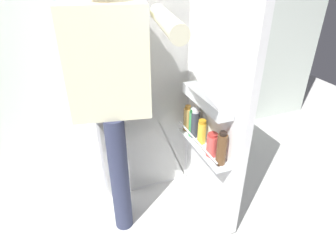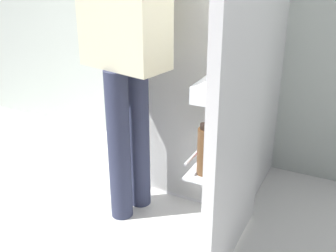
# 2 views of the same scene
# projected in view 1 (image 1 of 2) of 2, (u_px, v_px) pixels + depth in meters

# --- Properties ---
(ground_plane) EXTENTS (6.56, 6.56, 0.00)m
(ground_plane) POSITION_uv_depth(u_px,v_px,m) (159.00, 208.00, 2.16)
(ground_plane) COLOR silver
(kitchen_wall) EXTENTS (4.40, 0.10, 2.52)m
(kitchen_wall) POSITION_uv_depth(u_px,v_px,m) (116.00, 12.00, 2.27)
(kitchen_wall) COLOR beige
(kitchen_wall) RESTS_ON ground_plane
(refrigerator) EXTENTS (0.74, 1.29, 1.70)m
(refrigerator) POSITION_uv_depth(u_px,v_px,m) (137.00, 78.00, 2.15)
(refrigerator) COLOR white
(refrigerator) RESTS_ON ground_plane
(person) EXTENTS (0.56, 0.80, 1.69)m
(person) POSITION_uv_depth(u_px,v_px,m) (112.00, 84.00, 1.59)
(person) COLOR #2D334C
(person) RESTS_ON ground_plane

